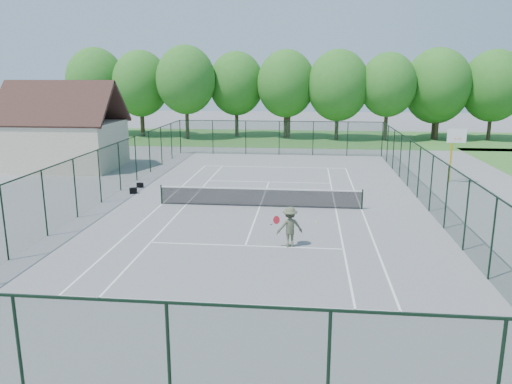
# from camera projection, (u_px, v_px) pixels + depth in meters

# --- Properties ---
(ground) EXTENTS (140.00, 140.00, 0.00)m
(ground) POSITION_uv_depth(u_px,v_px,m) (260.00, 207.00, 27.28)
(ground) COLOR gray
(ground) RESTS_ON ground
(grass_far) EXTENTS (80.00, 16.00, 0.01)m
(grass_far) POSITION_uv_depth(u_px,v_px,m) (285.00, 138.00, 56.31)
(grass_far) COLOR #407A2F
(grass_far) RESTS_ON ground
(court_lines) EXTENTS (11.05, 23.85, 0.01)m
(court_lines) POSITION_uv_depth(u_px,v_px,m) (260.00, 207.00, 27.28)
(court_lines) COLOR white
(court_lines) RESTS_ON ground
(tennis_net) EXTENTS (11.08, 0.08, 1.10)m
(tennis_net) POSITION_uv_depth(u_px,v_px,m) (260.00, 196.00, 27.15)
(tennis_net) COLOR black
(tennis_net) RESTS_ON ground
(fence_enclosure) EXTENTS (18.05, 36.05, 3.02)m
(fence_enclosure) POSITION_uv_depth(u_px,v_px,m) (260.00, 179.00, 26.92)
(fence_enclosure) COLOR #193823
(fence_enclosure) RESTS_ON ground
(utility_building) EXTENTS (8.60, 6.27, 6.63)m
(utility_building) POSITION_uv_depth(u_px,v_px,m) (63.00, 127.00, 37.84)
(utility_building) COLOR beige
(utility_building) RESTS_ON ground
(tree_line_far) EXTENTS (39.40, 6.40, 9.70)m
(tree_line_far) POSITION_uv_depth(u_px,v_px,m) (286.00, 84.00, 54.92)
(tree_line_far) COLOR #403420
(tree_line_far) RESTS_ON ground
(basketball_goal) EXTENTS (1.20, 1.43, 3.65)m
(basketball_goal) POSITION_uv_depth(u_px,v_px,m) (454.00, 145.00, 32.54)
(basketball_goal) COLOR #CB9D09
(basketball_goal) RESTS_ON ground
(sports_bag_a) EXTENTS (0.51, 0.41, 0.35)m
(sports_bag_a) POSITION_uv_depth(u_px,v_px,m) (133.00, 191.00, 30.22)
(sports_bag_a) COLOR black
(sports_bag_a) RESTS_ON ground
(sports_bag_b) EXTENTS (0.41, 0.29, 0.30)m
(sports_bag_b) POSITION_uv_depth(u_px,v_px,m) (140.00, 185.00, 31.86)
(sports_bag_b) COLOR black
(sports_bag_b) RESTS_ON ground
(tennis_player) EXTENTS (2.01, 0.93, 1.72)m
(tennis_player) POSITION_uv_depth(u_px,v_px,m) (290.00, 227.00, 20.83)
(tennis_player) COLOR #53583F
(tennis_player) RESTS_ON ground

